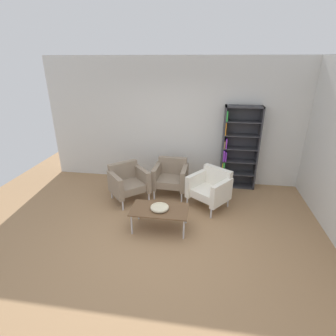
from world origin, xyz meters
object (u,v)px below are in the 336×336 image
at_px(coffee_table_low, 160,211).
at_px(decorative_bowl, 160,207).
at_px(armchair_corner_red, 171,176).
at_px(armchair_near_window, 128,181).
at_px(bookshelf_tall, 238,149).
at_px(armchair_spare_guest, 210,188).

relative_size(coffee_table_low, decorative_bowl, 3.12).
distance_m(decorative_bowl, armchair_corner_red, 1.37).
relative_size(decorative_bowl, armchair_corner_red, 0.41).
xyz_separation_m(armchair_corner_red, armchair_near_window, (-0.86, -0.41, 0.00)).
distance_m(coffee_table_low, decorative_bowl, 0.07).
bearing_deg(coffee_table_low, armchair_corner_red, 89.82).
distance_m(bookshelf_tall, armchair_near_window, 2.58).
bearing_deg(decorative_bowl, armchair_near_window, 131.83).
height_order(armchair_corner_red, armchair_spare_guest, same).
distance_m(bookshelf_tall, armchair_corner_red, 1.66).
relative_size(bookshelf_tall, coffee_table_low, 1.90).
height_order(coffee_table_low, armchair_spare_guest, armchair_spare_guest).
bearing_deg(armchair_near_window, armchair_corner_red, -16.72).
xyz_separation_m(armchair_spare_guest, armchair_near_window, (-1.73, 0.02, 0.00)).
height_order(bookshelf_tall, armchair_corner_red, bookshelf_tall).
relative_size(armchair_corner_red, armchair_near_window, 0.82).
bearing_deg(bookshelf_tall, armchair_near_window, -156.26).
bearing_deg(armchair_near_window, bookshelf_tall, -18.12).
relative_size(decorative_bowl, armchair_near_window, 0.34).
xyz_separation_m(bookshelf_tall, coffee_table_low, (-1.46, -1.98, -0.56)).
xyz_separation_m(decorative_bowl, armchair_spare_guest, (0.87, 0.94, -0.02)).
xyz_separation_m(bookshelf_tall, armchair_corner_red, (-1.45, -0.61, -0.51)).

